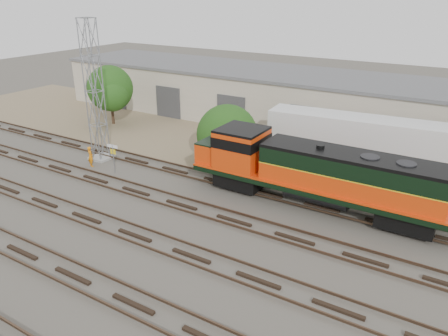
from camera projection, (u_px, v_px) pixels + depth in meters
The scene contains 11 objects.
ground at pixel (167, 215), 27.56m from camera, with size 140.00×140.00×0.00m, color #47423A.
dirt_strip at pixel (271, 147), 39.37m from camera, with size 80.00×16.00×0.02m, color #726047.
tracks at pixel (135, 235), 25.16m from camera, with size 80.00×20.40×0.28m.
warehouse at pixel (307, 100), 44.63m from camera, with size 58.40×10.40×5.30m.
locomotive at pixel (313, 172), 27.87m from camera, with size 17.38×3.05×4.18m.
signal_tower at pixel (95, 94), 34.66m from camera, with size 1.66×1.66×11.26m.
sign_post at pixel (113, 153), 33.23m from camera, with size 0.97×0.10×2.36m.
worker at pixel (91, 156), 34.87m from camera, with size 0.61×0.40×1.66m, color orange.
semi_trailer at pixel (361, 137), 33.57m from camera, with size 13.94×3.97×4.23m.
tree_west at pixel (111, 90), 44.55m from camera, with size 4.91×4.67×6.12m.
tree_mid at pixel (229, 138), 35.30m from camera, with size 5.27×5.02×5.02m.
Camera 1 is at (15.79, -18.87, 13.26)m, focal length 35.00 mm.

